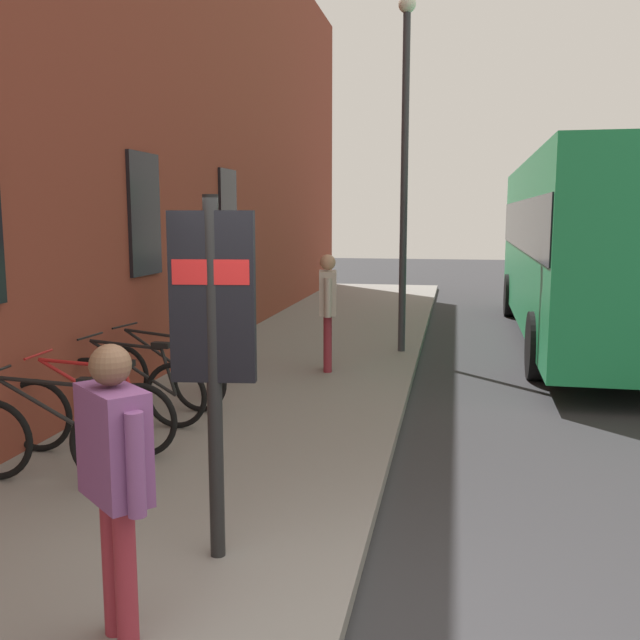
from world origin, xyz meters
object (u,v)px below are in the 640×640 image
city_bus (590,241)px  pedestrian_by_facade (328,300)px  pedestrian_crossing_street (115,463)px  pedestrian_near_bus (213,311)px  street_lamp (405,148)px  bicycle_under_window (89,415)px  bicycle_by_door (161,375)px  transit_info_sign (213,321)px  bicycle_nearest_sign (52,439)px  bicycle_mid_rack (132,390)px

city_bus → pedestrian_by_facade: bearing=132.5°
pedestrian_crossing_street → pedestrian_near_bus: 5.43m
city_bus → street_lamp: 4.22m
bicycle_under_window → bicycle_by_door: same height
bicycle_by_door → transit_info_sign: transit_info_sign is taller
city_bus → pedestrian_near_bus: size_ratio=6.07×
bicycle_under_window → street_lamp: size_ratio=0.31×
bicycle_nearest_sign → transit_info_sign: 2.38m
pedestrian_crossing_street → bicycle_nearest_sign: bearing=38.9°
bicycle_mid_rack → pedestrian_near_bus: (1.54, -0.40, 0.67)m
pedestrian_near_bus → bicycle_under_window: bearing=171.7°
street_lamp → bicycle_under_window: bearing=156.5°
bicycle_by_door → pedestrian_crossing_street: bearing=-159.3°
bicycle_under_window → transit_info_sign: bearing=-132.7°
transit_info_sign → pedestrian_crossing_street: (-1.01, 0.19, -0.61)m
transit_info_sign → pedestrian_near_bus: (4.25, 1.50, -0.54)m
bicycle_nearest_sign → street_lamp: 7.59m
pedestrian_by_facade → pedestrian_near_bus: size_ratio=0.98×
bicycle_mid_rack → street_lamp: (4.82, -2.56, 2.95)m
bicycle_nearest_sign → pedestrian_near_bus: 3.36m
bicycle_nearest_sign → street_lamp: street_lamp is taller
bicycle_nearest_sign → street_lamp: bearing=-20.6°
bicycle_mid_rack → pedestrian_near_bus: bearing=-14.7°
bicycle_nearest_sign → pedestrian_by_facade: pedestrian_by_facade is taller
bicycle_under_window → pedestrian_crossing_street: size_ratio=1.09×
pedestrian_by_facade → pedestrian_crossing_street: bearing=-179.2°
bicycle_under_window → pedestrian_crossing_street: 3.26m
pedestrian_by_facade → pedestrian_crossing_street: pedestrian_by_facade is taller
bicycle_by_door → city_bus: (6.24, -5.83, 1.41)m
bicycle_mid_rack → street_lamp: street_lamp is taller
pedestrian_crossing_street → pedestrian_near_bus: bearing=13.9°
bicycle_under_window → street_lamp: 6.98m
bicycle_nearest_sign → pedestrian_crossing_street: 2.63m
city_bus → pedestrian_near_bus: bearing=134.8°
bicycle_under_window → bicycle_mid_rack: bearing=2.0°
pedestrian_near_bus → city_bus: bearing=-45.2°
pedestrian_by_facade → street_lamp: 3.04m
bicycle_under_window → pedestrian_crossing_street: pedestrian_crossing_street is taller
city_bus → pedestrian_crossing_street: city_bus is taller
bicycle_mid_rack → bicycle_by_door: same height
bicycle_by_door → street_lamp: size_ratio=0.31×
bicycle_nearest_sign → city_bus: city_bus is taller
bicycle_mid_rack → street_lamp: bearing=-28.0°
street_lamp → city_bus: bearing=-57.1°
pedestrian_by_facade → bicycle_nearest_sign: bearing=162.5°
transit_info_sign → pedestrian_by_facade: 5.81m
city_bus → street_lamp: bearing=122.9°
pedestrian_by_facade → pedestrian_near_bus: bearing=141.6°
city_bus → bicycle_by_door: bearing=136.9°
pedestrian_crossing_street → transit_info_sign: bearing=-10.9°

